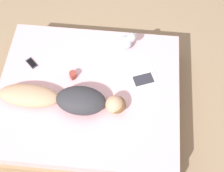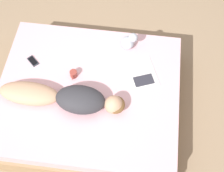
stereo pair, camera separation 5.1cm
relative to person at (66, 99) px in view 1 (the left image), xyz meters
The scene contains 7 objects.
ground_plane 0.62m from the person, 131.49° to the left, with size 12.00×12.00×0.00m, color #9E8466.
bed 0.43m from the person, 131.49° to the left, with size 1.76×2.06×0.46m.
person is the anchor object (origin of this frame).
open_magazine 0.90m from the person, 121.28° to the left, with size 0.49×0.44×0.01m.
coffee_mug 0.34m from the person, behind, with size 0.11×0.08×0.08m.
cell_phone 0.69m from the person, 133.40° to the right, with size 0.16×0.16×0.01m.
plush_toy 1.01m from the person, 144.63° to the left, with size 0.17×0.19×0.23m.
Camera 1 is at (1.59, 0.42, 3.47)m, focal length 50.00 mm.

